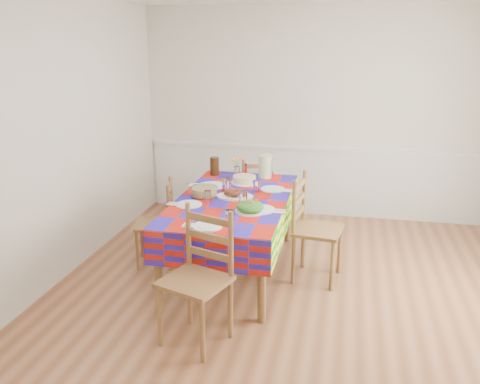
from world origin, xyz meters
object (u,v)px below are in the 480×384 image
object	(u,v)px
tea_pitcher	(214,166)
chair_far	(257,193)
chair_left	(158,223)
meat_platter	(235,195)
chair_right	(313,229)
chair_near	(198,279)
green_pitcher	(265,167)
dining_table	(233,206)

from	to	relation	value
tea_pitcher	chair_far	distance (m)	0.75
tea_pitcher	chair_left	bearing A→B (deg)	-116.11
meat_platter	tea_pitcher	size ratio (longest dim) A/B	1.77
chair_left	chair_right	size ratio (longest dim) A/B	0.87
tea_pitcher	meat_platter	bearing A→B (deg)	-62.14
tea_pitcher	chair_near	distance (m)	2.15
green_pitcher	chair_left	xyz separation A→B (m)	(-0.98, -0.82, -0.46)
dining_table	tea_pitcher	distance (m)	0.93
chair_right	chair_left	bearing A→B (deg)	98.07
green_pitcher	chair_far	distance (m)	0.66
dining_table	chair_near	xyz separation A→B (m)	(0.02, -1.26, -0.17)
chair_left	chair_right	distance (m)	1.60
chair_near	chair_right	world-z (taller)	chair_near
chair_left	meat_platter	bearing A→B (deg)	75.83
chair_right	tea_pitcher	bearing A→B (deg)	64.20
dining_table	chair_far	size ratio (longest dim) A/B	2.20
chair_far	chair_left	xyz separation A→B (m)	(-0.81, -1.26, -0.00)
dining_table	chair_left	size ratio (longest dim) A/B	2.21
green_pitcher	chair_far	xyz separation A→B (m)	(-0.17, 0.44, -0.46)
meat_platter	green_pitcher	world-z (taller)	green_pitcher
dining_table	chair_right	world-z (taller)	chair_right
meat_platter	chair_far	xyz separation A→B (m)	(-0.00, 1.24, -0.36)
chair_far	chair_right	distance (m)	1.49
meat_platter	green_pitcher	size ratio (longest dim) A/B	1.44
dining_table	chair_right	distance (m)	0.82
dining_table	chair_far	bearing A→B (deg)	89.54
tea_pitcher	chair_right	world-z (taller)	chair_right
tea_pitcher	chair_far	size ratio (longest dim) A/B	0.23
green_pitcher	chair_near	bearing A→B (deg)	-94.49
dining_table	green_pitcher	distance (m)	0.87
meat_platter	chair_near	size ratio (longest dim) A/B	0.35
meat_platter	green_pitcher	xyz separation A→B (m)	(0.17, 0.80, 0.10)
chair_left	tea_pitcher	bearing A→B (deg)	138.50
chair_near	green_pitcher	bearing A→B (deg)	104.89
meat_platter	chair_left	world-z (taller)	chair_left
dining_table	tea_pitcher	world-z (taller)	tea_pitcher
dining_table	green_pitcher	bearing A→B (deg)	77.71
chair_near	chair_left	xyz separation A→B (m)	(-0.82, 1.27, -0.08)
dining_table	chair_near	size ratio (longest dim) A/B	1.89
dining_table	chair_near	bearing A→B (deg)	-89.26
dining_table	meat_platter	size ratio (longest dim) A/B	5.45
chair_right	chair_far	bearing A→B (deg)	40.19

